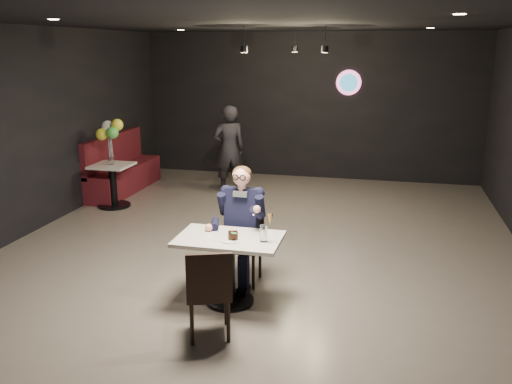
% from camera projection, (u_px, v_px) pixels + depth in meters
% --- Properties ---
extents(floor, '(9.00, 9.00, 0.00)m').
position_uv_depth(floor, '(260.00, 250.00, 7.41)').
color(floor, '#70665D').
rests_on(floor, ground).
extents(wall_sign, '(0.50, 0.06, 0.50)m').
position_uv_depth(wall_sign, '(349.00, 83.00, 10.91)').
color(wall_sign, pink).
rests_on(wall_sign, floor).
extents(pendant_lights, '(1.40, 1.20, 0.36)m').
position_uv_depth(pendant_lights, '(289.00, 35.00, 8.54)').
color(pendant_lights, black).
rests_on(pendant_lights, floor).
extents(main_table, '(1.10, 0.70, 0.75)m').
position_uv_depth(main_table, '(230.00, 270.00, 5.81)').
color(main_table, white).
rests_on(main_table, floor).
extents(chair_far, '(0.42, 0.46, 0.92)m').
position_uv_depth(chair_far, '(243.00, 245.00, 6.30)').
color(chair_far, black).
rests_on(chair_far, floor).
extents(chair_near, '(0.55, 0.58, 0.92)m').
position_uv_depth(chair_near, '(209.00, 290.00, 5.13)').
color(chair_near, black).
rests_on(chair_near, floor).
extents(seated_man, '(0.60, 0.80, 1.44)m').
position_uv_depth(seated_man, '(242.00, 224.00, 6.23)').
color(seated_man, black).
rests_on(seated_man, floor).
extents(dessert_plate, '(0.22, 0.22, 0.01)m').
position_uv_depth(dessert_plate, '(231.00, 240.00, 5.61)').
color(dessert_plate, white).
rests_on(dessert_plate, main_table).
extents(cake_slice, '(0.12, 0.11, 0.07)m').
position_uv_depth(cake_slice, '(233.00, 236.00, 5.62)').
color(cake_slice, black).
rests_on(cake_slice, dessert_plate).
extents(mint_leaf, '(0.07, 0.04, 0.01)m').
position_uv_depth(mint_leaf, '(234.00, 233.00, 5.56)').
color(mint_leaf, '#2C8840').
rests_on(mint_leaf, cake_slice).
extents(sundae_glass, '(0.08, 0.08, 0.17)m').
position_uv_depth(sundae_glass, '(263.00, 233.00, 5.57)').
color(sundae_glass, silver).
rests_on(sundae_glass, main_table).
extents(wafer_cone, '(0.08, 0.08, 0.13)m').
position_uv_depth(wafer_cone, '(270.00, 220.00, 5.50)').
color(wafer_cone, tan).
rests_on(wafer_cone, sundae_glass).
extents(booth_bench, '(0.55, 2.18, 1.09)m').
position_uv_depth(booth_bench, '(123.00, 163.00, 10.32)').
color(booth_bench, '#4F1017').
rests_on(booth_bench, floor).
extents(side_table, '(0.64, 0.64, 0.80)m').
position_uv_depth(side_table, '(113.00, 184.00, 9.35)').
color(side_table, white).
rests_on(side_table, floor).
extents(balloon_vase, '(0.09, 0.09, 0.14)m').
position_uv_depth(balloon_vase, '(111.00, 160.00, 9.24)').
color(balloon_vase, silver).
rests_on(balloon_vase, side_table).
extents(balloon_bunch, '(0.37, 0.37, 0.61)m').
position_uv_depth(balloon_bunch, '(110.00, 138.00, 9.14)').
color(balloon_bunch, yellow).
rests_on(balloon_bunch, balloon_vase).
extents(passerby, '(0.72, 0.64, 1.65)m').
position_uv_depth(passerby, '(229.00, 149.00, 10.20)').
color(passerby, black).
rests_on(passerby, floor).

